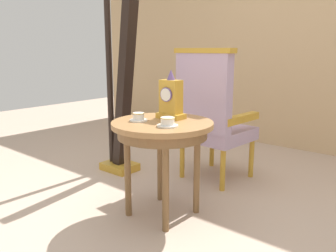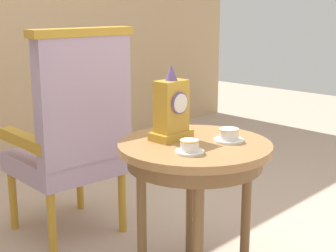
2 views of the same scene
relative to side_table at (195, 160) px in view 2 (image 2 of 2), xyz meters
The scene contains 5 objects.
side_table is the anchor object (origin of this frame).
teacup_left 0.19m from the side_table, 147.18° to the right, with size 0.12×0.12×0.06m.
teacup_right 0.19m from the side_table, 37.38° to the right, with size 0.13×0.13×0.06m.
mantel_clock 0.25m from the side_table, 101.75° to the left, with size 0.19×0.11×0.34m.
armchair 0.76m from the side_table, 97.65° to the left, with size 0.58×0.57×1.14m.
Camera 2 is at (-1.63, -1.40, 1.25)m, focal length 53.77 mm.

